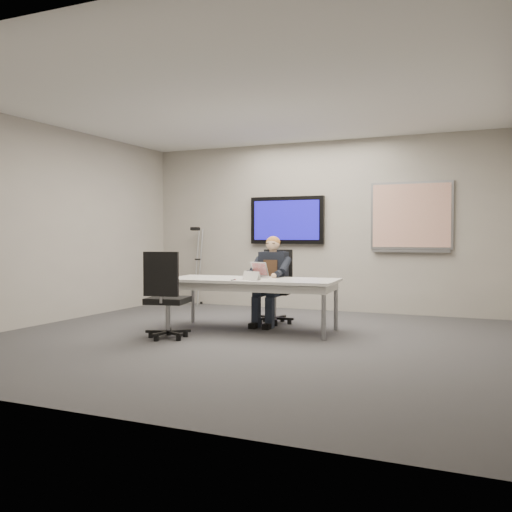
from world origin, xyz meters
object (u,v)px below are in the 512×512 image
at_px(office_chair_far, 275,300).
at_px(laptop, 257,274).
at_px(conference_table, 252,285).
at_px(office_chair_near, 167,312).
at_px(seated_person, 269,290).

xyz_separation_m(office_chair_far, laptop, (-0.04, -0.53, 0.41)).
relative_size(conference_table, laptop, 6.14).
xyz_separation_m(office_chair_near, laptop, (0.68, 1.15, 0.40)).
bearing_deg(office_chair_far, seated_person, -95.93).
relative_size(office_chair_far, laptop, 2.80).
distance_m(seated_person, laptop, 0.38).
distance_m(office_chair_far, office_chair_near, 1.83).
relative_size(seated_person, laptop, 3.32).
distance_m(office_chair_far, laptop, 0.67).
bearing_deg(conference_table, seated_person, 80.12).
distance_m(conference_table, office_chair_near, 1.22).
relative_size(office_chair_far, office_chair_near, 0.99).
bearing_deg(office_chair_far, laptop, -101.72).
relative_size(conference_table, office_chair_near, 2.17).
xyz_separation_m(conference_table, office_chair_far, (0.03, 0.72, -0.28)).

